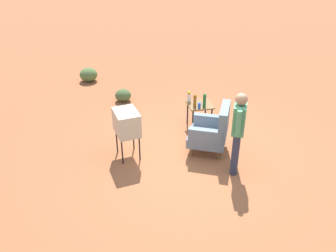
{
  "coord_description": "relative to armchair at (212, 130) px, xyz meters",
  "views": [
    {
      "loc": [
        5.7,
        -1.97,
        4.05
      ],
      "look_at": [
        -0.27,
        -0.62,
        0.65
      ],
      "focal_mm": 37.02,
      "sensor_mm": 36.0,
      "label": 1
    }
  ],
  "objects": [
    {
      "name": "tv_on_stand",
      "position": [
        -0.2,
        -1.74,
        0.28
      ],
      "size": [
        0.66,
        0.53,
        1.03
      ],
      "color": "black",
      "rests_on": "ground"
    },
    {
      "name": "soda_can_blue",
      "position": [
        -0.86,
        -0.03,
        0.17
      ],
      "size": [
        0.07,
        0.07,
        0.12
      ],
      "primitive_type": "cylinder",
      "color": "blue",
      "rests_on": "side_table"
    },
    {
      "name": "flower_vase",
      "position": [
        -1.27,
        -0.15,
        0.25
      ],
      "size": [
        0.14,
        0.1,
        0.27
      ],
      "color": "silver",
      "rests_on": "side_table"
    },
    {
      "name": "bottle_wine_green",
      "position": [
        -0.88,
        0.1,
        0.27
      ],
      "size": [
        0.07,
        0.07,
        0.32
      ],
      "primitive_type": "cylinder",
      "color": "#1E5623",
      "rests_on": "side_table"
    },
    {
      "name": "person_standing",
      "position": [
        0.77,
        0.2,
        0.44
      ],
      "size": [
        0.52,
        0.36,
        1.64
      ],
      "color": "#2D3347",
      "rests_on": "ground"
    },
    {
      "name": "shrub_near",
      "position": [
        -2.94,
        -1.55,
        -0.33
      ],
      "size": [
        0.44,
        0.44,
        0.34
      ],
      "primitive_type": "ellipsoid",
      "color": "#475B33",
      "rests_on": "ground"
    },
    {
      "name": "armchair",
      "position": [
        0.0,
        0.0,
        0.0
      ],
      "size": [
        1.03,
        1.04,
        1.06
      ],
      "color": "brown",
      "rests_on": "ground"
    },
    {
      "name": "side_table",
      "position": [
        -1.06,
        0.05,
        0.02
      ],
      "size": [
        0.56,
        0.56,
        0.6
      ],
      "color": "black",
      "rests_on": "ground"
    },
    {
      "name": "shrub_mid",
      "position": [
        -4.66,
        -2.44,
        -0.29
      ],
      "size": [
        0.54,
        0.54,
        0.42
      ],
      "primitive_type": "ellipsoid",
      "color": "#516B38",
      "rests_on": "ground"
    },
    {
      "name": "ground_plane",
      "position": [
        0.15,
        -0.29,
        -0.5
      ],
      "size": [
        60.0,
        60.0,
        0.0
      ],
      "primitive_type": "plane",
      "color": "#A05B38"
    },
    {
      "name": "bottle_tall_amber",
      "position": [
        -0.93,
        -0.11,
        0.26
      ],
      "size": [
        0.07,
        0.07,
        0.3
      ],
      "primitive_type": "cylinder",
      "color": "brown",
      "rests_on": "side_table"
    }
  ]
}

